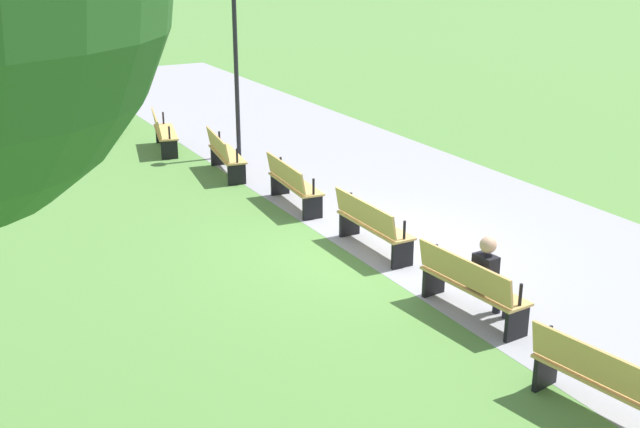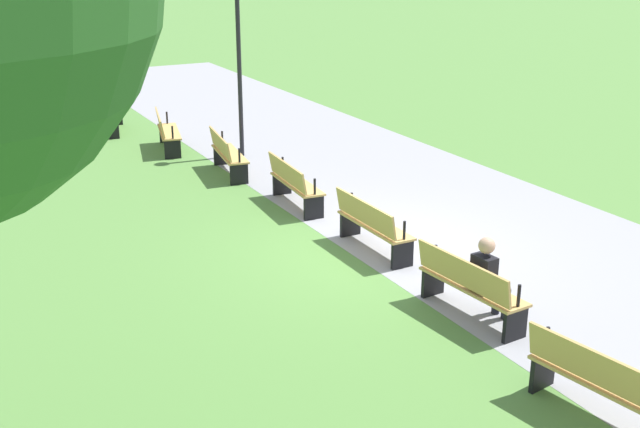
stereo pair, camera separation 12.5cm
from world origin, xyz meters
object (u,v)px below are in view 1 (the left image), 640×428
(bench_1, at_px, (106,114))
(bench_7, at_px, (607,382))
(lamp_post, at_px, (235,35))
(bench_2, at_px, (163,131))
(bench_0, at_px, (51,101))
(bench_3, at_px, (224,153))
(bench_4, at_px, (292,183))
(bench_5, at_px, (371,224))
(bench_6, at_px, (470,285))
(person_seated, at_px, (490,276))

(bench_1, bearing_deg, bench_7, 22.30)
(lamp_post, bearing_deg, bench_2, -133.17)
(bench_0, xyz_separation_m, bench_7, (17.90, 2.09, 0.00))
(bench_3, xyz_separation_m, bench_4, (2.59, 0.30, 0.00))
(bench_4, xyz_separation_m, lamp_post, (-3.85, 0.57, 2.27))
(bench_0, relative_size, bench_3, 1.00)
(bench_4, height_order, bench_5, same)
(bench_3, height_order, bench_6, same)
(bench_1, bearing_deg, bench_3, 31.19)
(bench_5, xyz_separation_m, person_seated, (2.80, 0.06, 0.17))
(bench_0, bearing_deg, bench_1, 42.33)
(bench_0, distance_m, bench_5, 12.95)
(bench_2, distance_m, bench_5, 7.80)
(bench_7, relative_size, lamp_post, 0.45)
(bench_2, height_order, bench_4, same)
(bench_5, relative_size, lamp_post, 0.43)
(bench_1, bearing_deg, bench_6, 24.52)
(bench_3, distance_m, bench_5, 5.21)
(bench_7, xyz_separation_m, person_seated, (-2.40, 0.46, 0.17))
(lamp_post, bearing_deg, bench_7, -4.29)
(bench_6, distance_m, person_seated, 0.30)
(bench_2, bearing_deg, bench_3, 24.50)
(bench_7, bearing_deg, bench_6, 164.41)
(bench_2, bearing_deg, lamp_post, 60.22)
(bench_0, relative_size, lamp_post, 0.45)
(lamp_post, bearing_deg, bench_1, -151.37)
(bench_0, xyz_separation_m, lamp_post, (6.25, 2.97, 2.27))
(bench_3, bearing_deg, bench_5, 13.37)
(bench_4, xyz_separation_m, person_seated, (5.40, 0.16, 0.17))
(bench_3, bearing_deg, lamp_post, 154.28)
(bench_1, relative_size, bench_6, 1.02)
(bench_3, bearing_deg, bench_6, 11.15)
(bench_1, distance_m, bench_2, 2.61)
(bench_0, relative_size, bench_1, 0.99)
(bench_3, distance_m, lamp_post, 2.75)
(bench_1, height_order, bench_3, same)
(bench_2, bearing_deg, bench_0, -148.83)
(bench_3, distance_m, person_seated, 8.00)
(bench_2, relative_size, person_seated, 1.47)
(bench_2, bearing_deg, bench_1, -151.05)
(bench_3, bearing_deg, bench_2, -159.96)
(person_seated, bearing_deg, bench_5, 176.69)
(bench_2, height_order, person_seated, person_seated)
(bench_0, relative_size, bench_6, 1.01)
(bench_2, height_order, bench_5, same)
(bench_5, distance_m, bench_6, 2.61)
(bench_6, relative_size, person_seated, 1.44)
(bench_4, relative_size, bench_7, 0.99)
(bench_2, relative_size, bench_6, 1.02)
(bench_1, relative_size, bench_4, 1.02)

